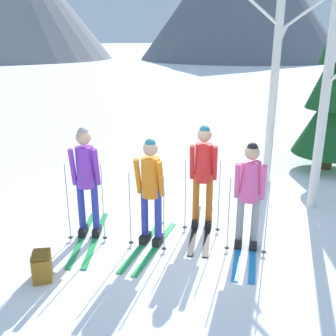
{
  "coord_description": "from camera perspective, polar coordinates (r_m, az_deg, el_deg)",
  "views": [
    {
      "loc": [
        -0.83,
        -5.58,
        3.06
      ],
      "look_at": [
        0.08,
        0.29,
        1.05
      ],
      "focal_mm": 41.62,
      "sensor_mm": 36.0,
      "label": 1
    }
  ],
  "objects": [
    {
      "name": "skier_in_purple",
      "position": [
        6.13,
        -11.87,
        -1.2
      ],
      "size": [
        0.62,
        1.82,
        1.8
      ],
      "color": "green",
      "rests_on": "ground"
    },
    {
      "name": "ground_plane",
      "position": [
        6.42,
        -0.29,
        -9.78
      ],
      "size": [
        400.0,
        400.0,
        0.0
      ],
      "primitive_type": "plane",
      "color": "white"
    },
    {
      "name": "skier_in_red",
      "position": [
        6.33,
        5.21,
        -0.52
      ],
      "size": [
        0.82,
        1.78,
        1.75
      ],
      "color": "black",
      "rests_on": "ground"
    },
    {
      "name": "birch_tree_slender",
      "position": [
        8.34,
        15.46,
        13.46
      ],
      "size": [
        1.61,
        0.74,
        4.65
      ],
      "color": "silver",
      "rests_on": "ground"
    },
    {
      "name": "skier_in_pink",
      "position": [
        5.79,
        11.82,
        -3.66
      ],
      "size": [
        0.91,
        1.68,
        1.66
      ],
      "color": "#1E84D1",
      "rests_on": "ground"
    },
    {
      "name": "birch_tree_tall",
      "position": [
        7.31,
        22.42,
        12.7
      ],
      "size": [
        0.96,
        1.44,
        4.83
      ],
      "color": "silver",
      "rests_on": "ground"
    },
    {
      "name": "skier_in_orange",
      "position": [
        5.78,
        -2.56,
        -3.09
      ],
      "size": [
        1.06,
        1.6,
        1.68
      ],
      "color": "green",
      "rests_on": "ground"
    },
    {
      "name": "backpack_on_snow_front",
      "position": [
        5.55,
        -17.99,
        -13.51
      ],
      "size": [
        0.27,
        0.34,
        0.38
      ],
      "color": "#99661E",
      "rests_on": "ground"
    }
  ]
}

